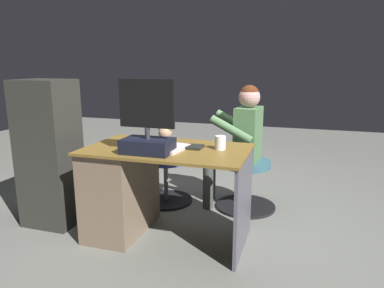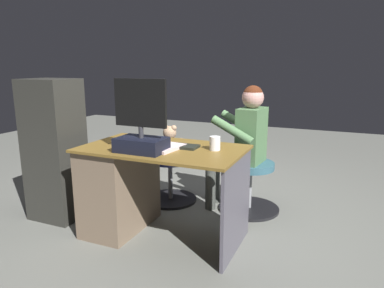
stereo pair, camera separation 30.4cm
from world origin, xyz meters
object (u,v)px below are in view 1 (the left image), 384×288
desk (130,187)px  person (239,136)px  teddy_bear (166,143)px  computer_mouse (137,142)px  visitor_chair (246,181)px  monitor (147,133)px  keyboard (176,146)px  cup (220,143)px  office_chair_teddy (166,175)px  tv_remote (130,146)px

desk → person: size_ratio=1.05×
teddy_bear → person: 0.72m
computer_mouse → visitor_chair: bearing=-135.7°
monitor → teddy_bear: (0.22, -0.89, -0.28)m
keyboard → visitor_chair: bearing=-121.3°
monitor → visitor_chair: 1.29m
keyboard → cup: size_ratio=4.07×
keyboard → office_chair_teddy: keyboard is taller
monitor → computer_mouse: monitor is taller
teddy_bear → office_chair_teddy: bearing=90.0°
computer_mouse → cup: 0.67m
desk → visitor_chair: 1.15m
monitor → office_chair_teddy: monitor is taller
monitor → office_chair_teddy: bearing=-76.0°
teddy_bear → person: person is taller
tv_remote → visitor_chair: size_ratio=0.26×
keyboard → computer_mouse: bearing=2.9°
cup → teddy_bear: size_ratio=0.33×
cup → monitor: bearing=28.6°
visitor_chair → person: person is taller
desk → keyboard: bearing=-171.3°
computer_mouse → visitor_chair: 1.18m
cup → person: size_ratio=0.09×
cup → person: (-0.02, -0.70, -0.09)m
desk → monitor: bearing=144.2°
keyboard → person: size_ratio=0.36×
computer_mouse → office_chair_teddy: 0.82m
computer_mouse → cup: (-0.67, -0.04, 0.03)m
teddy_bear → keyboard: bearing=118.1°
cup → office_chair_teddy: cup is taller
computer_mouse → teddy_bear: size_ratio=0.31×
person → desk: bearing=46.4°
computer_mouse → tv_remote: bearing=73.4°
person → teddy_bear: bearing=5.4°
monitor → computer_mouse: (0.19, -0.22, -0.13)m
computer_mouse → person: bearing=-132.8°
tv_remote → person: person is taller
cup → person: bearing=-91.6°
keyboard → office_chair_teddy: (0.35, -0.64, -0.47)m
computer_mouse → office_chair_teddy: (0.03, -0.66, -0.48)m
desk → keyboard: size_ratio=2.96×
desk → computer_mouse: bearing=-144.4°
desk → cup: size_ratio=12.02×
computer_mouse → person: 1.01m
cup → office_chair_teddy: size_ratio=0.20×
keyboard → computer_mouse: 0.32m
monitor → cup: monitor is taller
keyboard → cup: bearing=-176.6°
desk → office_chair_teddy: desk is taller
teddy_bear → person: size_ratio=0.26×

